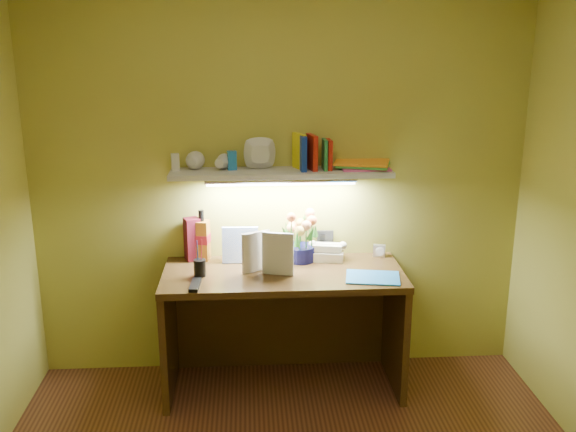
% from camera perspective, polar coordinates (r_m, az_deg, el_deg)
% --- Properties ---
extents(desk, '(1.40, 0.60, 0.75)m').
position_cam_1_polar(desk, '(3.90, -0.42, -10.11)').
color(desk, '#321E0D').
rests_on(desk, ground).
extents(flower_bouquet, '(0.27, 0.27, 0.33)m').
position_cam_1_polar(flower_bouquet, '(3.88, 1.08, -1.69)').
color(flower_bouquet, '#0C0E3B').
rests_on(flower_bouquet, desk).
extents(telephone, '(0.22, 0.18, 0.12)m').
position_cam_1_polar(telephone, '(3.94, 3.54, -3.06)').
color(telephone, white).
rests_on(telephone, desk).
extents(desk_clock, '(0.08, 0.06, 0.07)m').
position_cam_1_polar(desk_clock, '(4.03, 8.11, -3.07)').
color(desk_clock, silver).
rests_on(desk_clock, desk).
extents(whisky_bottle, '(0.10, 0.10, 0.31)m').
position_cam_1_polar(whisky_bottle, '(3.93, -7.66, -1.69)').
color(whisky_bottle, '#B3661C').
rests_on(whisky_bottle, desk).
extents(whisky_box, '(0.11, 0.11, 0.26)m').
position_cam_1_polar(whisky_box, '(3.94, -8.50, -2.04)').
color(whisky_box, '#530E1B').
rests_on(whisky_box, desk).
extents(pen_cup, '(0.08, 0.08, 0.17)m').
position_cam_1_polar(pen_cup, '(3.69, -7.86, -4.09)').
color(pen_cup, black).
rests_on(pen_cup, desk).
extents(art_card, '(0.22, 0.05, 0.22)m').
position_cam_1_polar(art_card, '(3.88, -4.27, -2.58)').
color(art_card, white).
rests_on(art_card, desk).
extents(tv_remote, '(0.06, 0.18, 0.02)m').
position_cam_1_polar(tv_remote, '(3.57, -8.24, -6.07)').
color(tv_remote, black).
rests_on(tv_remote, desk).
extents(blue_folder, '(0.33, 0.27, 0.01)m').
position_cam_1_polar(blue_folder, '(3.68, 7.54, -5.44)').
color(blue_folder, blue).
rests_on(blue_folder, desk).
extents(desk_book_a, '(0.17, 0.09, 0.24)m').
position_cam_1_polar(desk_book_a, '(3.68, -4.11, -3.42)').
color(desk_book_a, beige).
rests_on(desk_book_a, desk).
extents(desk_book_b, '(0.18, 0.08, 0.25)m').
position_cam_1_polar(desk_book_b, '(3.68, -2.32, -3.27)').
color(desk_book_b, silver).
rests_on(desk_book_b, desk).
extents(wall_shelf, '(1.32, 0.32, 0.24)m').
position_cam_1_polar(wall_shelf, '(3.77, -0.13, 4.40)').
color(wall_shelf, silver).
rests_on(wall_shelf, ground).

